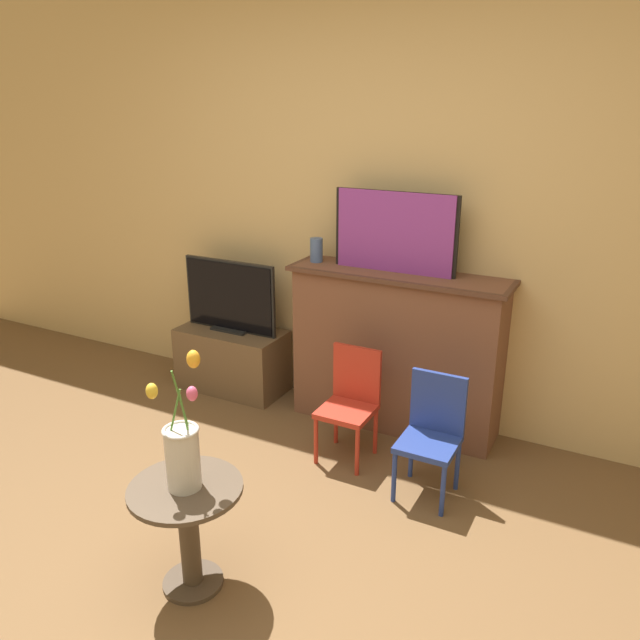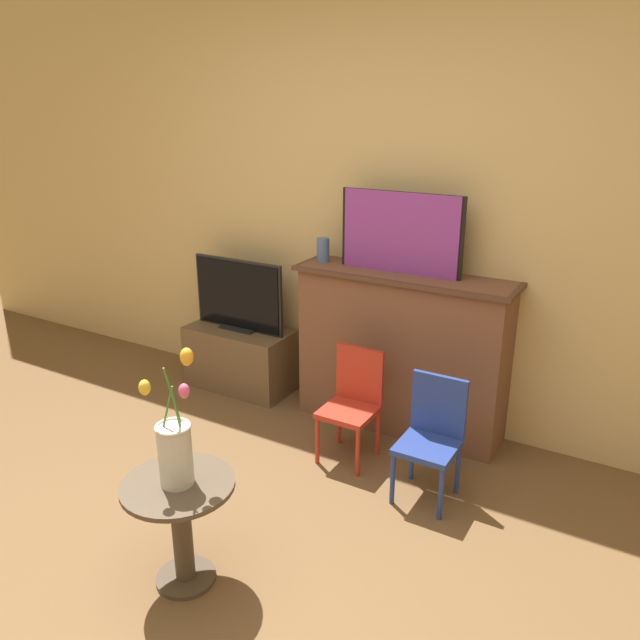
# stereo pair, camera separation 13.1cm
# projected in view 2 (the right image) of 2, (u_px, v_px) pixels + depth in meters

# --- Properties ---
(ground_plane) EXTENTS (14.00, 14.00, 0.00)m
(ground_plane) POSITION_uv_depth(u_px,v_px,m) (149.00, 633.00, 2.34)
(ground_plane) COLOR brown
(wall_back) EXTENTS (8.00, 0.06, 2.70)m
(wall_back) POSITION_uv_depth(u_px,v_px,m) (394.00, 198.00, 3.62)
(wall_back) COLOR tan
(wall_back) RESTS_ON ground
(fireplace_mantel) EXTENTS (1.29, 0.36, 0.96)m
(fireplace_mantel) POSITION_uv_depth(u_px,v_px,m) (401.00, 350.00, 3.68)
(fireplace_mantel) COLOR brown
(fireplace_mantel) RESTS_ON ground
(painting) EXTENTS (0.73, 0.03, 0.45)m
(painting) POSITION_uv_depth(u_px,v_px,m) (400.00, 233.00, 3.47)
(painting) COLOR black
(painting) RESTS_ON fireplace_mantel
(mantel_candle) EXTENTS (0.08, 0.08, 0.14)m
(mantel_candle) POSITION_uv_depth(u_px,v_px,m) (323.00, 250.00, 3.75)
(mantel_candle) COLOR #4C6699
(mantel_candle) RESTS_ON fireplace_mantel
(tv_stand) EXTENTS (0.73, 0.37, 0.43)m
(tv_stand) POSITION_uv_depth(u_px,v_px,m) (241.00, 358.00, 4.28)
(tv_stand) COLOR brown
(tv_stand) RESTS_ON ground
(tv_monitor) EXTENTS (0.68, 0.12, 0.48)m
(tv_monitor) POSITION_uv_depth(u_px,v_px,m) (238.00, 296.00, 4.14)
(tv_monitor) COLOR black
(tv_monitor) RESTS_ON tv_stand
(chair_red) EXTENTS (0.28, 0.28, 0.62)m
(chair_red) POSITION_uv_depth(u_px,v_px,m) (353.00, 399.00, 3.41)
(chair_red) COLOR #B22D1E
(chair_red) RESTS_ON ground
(chair_blue) EXTENTS (0.28, 0.28, 0.62)m
(chair_blue) POSITION_uv_depth(u_px,v_px,m) (432.00, 433.00, 3.06)
(chair_blue) COLOR navy
(chair_blue) RESTS_ON ground
(side_table) EXTENTS (0.45, 0.45, 0.47)m
(side_table) POSITION_uv_depth(u_px,v_px,m) (181.00, 517.00, 2.50)
(side_table) COLOR #4C3D2D
(side_table) RESTS_ON ground
(vase_tulips) EXTENTS (0.17, 0.21, 0.53)m
(vase_tulips) POSITION_uv_depth(u_px,v_px,m) (175.00, 447.00, 2.40)
(vase_tulips) COLOR beige
(vase_tulips) RESTS_ON side_table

